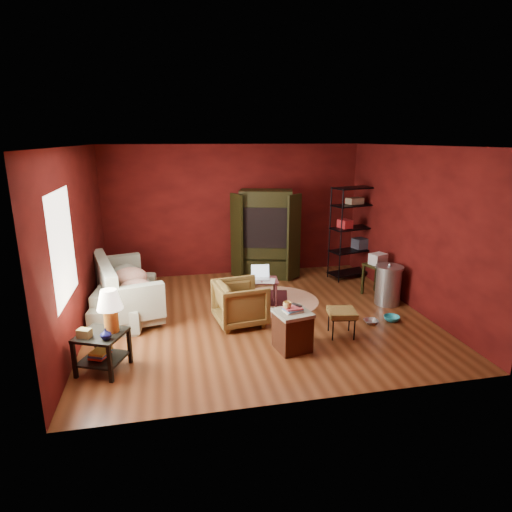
{
  "coord_description": "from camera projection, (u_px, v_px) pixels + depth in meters",
  "views": [
    {
      "loc": [
        -1.41,
        -6.58,
        2.91
      ],
      "look_at": [
        0.0,
        0.2,
        1.0
      ],
      "focal_mm": 30.0,
      "sensor_mm": 36.0,
      "label": 1
    }
  ],
  "objects": [
    {
      "name": "rug_oriental",
      "position": [
        254.0,
        297.0,
        8.06
      ],
      "size": [
        1.42,
        1.12,
        0.01
      ],
      "rotation": [
        0.0,
        0.0,
        -0.26
      ],
      "color": "#4F151A",
      "rests_on": "ground"
    },
    {
      "name": "small_stand",
      "position": [
        378.0,
        264.0,
        8.07
      ],
      "size": [
        0.53,
        0.53,
        0.82
      ],
      "rotation": [
        0.0,
        0.0,
        0.35
      ],
      "color": "black",
      "rests_on": "ground"
    },
    {
      "name": "rug_round",
      "position": [
        276.0,
        301.0,
        7.92
      ],
      "size": [
        1.85,
        1.85,
        0.01
      ],
      "rotation": [
        0.0,
        0.0,
        -0.21
      ],
      "color": "beige",
      "rests_on": "ground"
    },
    {
      "name": "trash_can",
      "position": [
        388.0,
        285.0,
        7.7
      ],
      "size": [
        0.56,
        0.56,
        0.77
      ],
      "rotation": [
        0.0,
        0.0,
        0.15
      ],
      "color": "#A0A5A8",
      "rests_on": "ground"
    },
    {
      "name": "side_table",
      "position": [
        106.0,
        323.0,
        5.42
      ],
      "size": [
        0.72,
        0.72,
        1.08
      ],
      "rotation": [
        0.0,
        0.0,
        -0.41
      ],
      "color": "black",
      "rests_on": "ground"
    },
    {
      "name": "sofa_cushions",
      "position": [
        124.0,
        289.0,
        7.3
      ],
      "size": [
        1.29,
        2.21,
        0.87
      ],
      "rotation": [
        0.0,
        0.0,
        0.24
      ],
      "color": "gray",
      "rests_on": "sofa"
    },
    {
      "name": "sofa",
      "position": [
        125.0,
        291.0,
        7.3
      ],
      "size": [
        0.81,
        2.05,
        0.78
      ],
      "primitive_type": "imported",
      "rotation": [
        0.0,
        0.0,
        1.46
      ],
      "color": "gray",
      "rests_on": "ground"
    },
    {
      "name": "wire_shelving",
      "position": [
        353.0,
        229.0,
        9.03
      ],
      "size": [
        1.03,
        0.64,
        1.95
      ],
      "rotation": [
        0.0,
        0.0,
        0.26
      ],
      "color": "black",
      "rests_on": "ground"
    },
    {
      "name": "mug",
      "position": [
        287.0,
        304.0,
        5.9
      ],
      "size": [
        0.13,
        0.12,
        0.11
      ],
      "primitive_type": "imported",
      "rotation": [
        0.0,
        0.0,
        0.26
      ],
      "color": "#E3C16F",
      "rests_on": "hamper"
    },
    {
      "name": "armchair",
      "position": [
        240.0,
        301.0,
        6.86
      ],
      "size": [
        0.81,
        0.85,
        0.78
      ],
      "primitive_type": "imported",
      "rotation": [
        0.0,
        0.0,
        1.71
      ],
      "color": "black",
      "rests_on": "ground"
    },
    {
      "name": "vase",
      "position": [
        106.0,
        334.0,
        5.25
      ],
      "size": [
        0.17,
        0.17,
        0.14
      ],
      "primitive_type": "imported",
      "rotation": [
        0.0,
        0.0,
        0.28
      ],
      "color": "#0E0F46",
      "rests_on": "side_table"
    },
    {
      "name": "pet_bowl_turquoise",
      "position": [
        392.0,
        313.0,
        7.03
      ],
      "size": [
        0.27,
        0.1,
        0.26
      ],
      "primitive_type": "imported",
      "rotation": [
        0.0,
        0.0,
        0.07
      ],
      "color": "teal",
      "rests_on": "ground"
    },
    {
      "name": "tv_armoire",
      "position": [
        266.0,
        233.0,
        9.06
      ],
      "size": [
        1.43,
        1.01,
        1.88
      ],
      "rotation": [
        0.0,
        0.0,
        -0.27
      ],
      "color": "black",
      "rests_on": "ground"
    },
    {
      "name": "laptop_desk",
      "position": [
        261.0,
        282.0,
        7.54
      ],
      "size": [
        0.65,
        0.53,
        0.74
      ],
      "rotation": [
        0.0,
        0.0,
        -0.15
      ],
      "color": "brown",
      "rests_on": "ground"
    },
    {
      "name": "pet_bowl_steel",
      "position": [
        371.0,
        317.0,
        6.94
      ],
      "size": [
        0.24,
        0.08,
        0.24
      ],
      "primitive_type": "imported",
      "rotation": [
        0.0,
        0.0,
        -0.11
      ],
      "color": "#AAACB1",
      "rests_on": "ground"
    },
    {
      "name": "room",
      "position": [
        256.0,
        235.0,
        6.87
      ],
      "size": [
        5.54,
        5.04,
        2.84
      ],
      "color": "brown",
      "rests_on": "ground"
    },
    {
      "name": "hamper",
      "position": [
        292.0,
        330.0,
        6.04
      ],
      "size": [
        0.56,
        0.56,
        0.66
      ],
      "rotation": [
        0.0,
        0.0,
        0.2
      ],
      "color": "#411C0F",
      "rests_on": "ground"
    },
    {
      "name": "footstool",
      "position": [
        342.0,
        314.0,
        6.45
      ],
      "size": [
        0.47,
        0.47,
        0.41
      ],
      "rotation": [
        0.0,
        0.0,
        -0.17
      ],
      "color": "black",
      "rests_on": "ground"
    }
  ]
}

